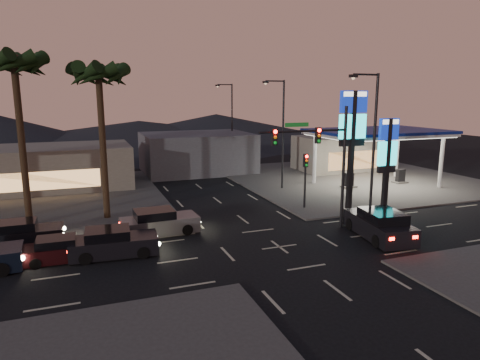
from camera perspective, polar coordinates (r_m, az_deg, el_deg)
name	(u,v)px	position (r m, az deg, el deg)	size (l,w,h in m)	color
ground	(279,247)	(25.26, 5.28, -8.88)	(140.00, 140.00, 0.00)	black
corner_lot_ne	(351,178)	(46.53, 14.52, 0.22)	(24.00, 24.00, 0.12)	#47443F
corner_lot_nw	(11,205)	(38.69, -28.27, -2.98)	(24.00, 24.00, 0.12)	#47443F
gas_station	(378,134)	(42.68, 17.93, 5.88)	(12.20, 8.20, 5.47)	silver
convenience_store	(341,153)	(51.41, 13.28, 3.49)	(10.00, 6.00, 4.00)	#726B5B
pylon_sign_tall	(352,126)	(32.90, 14.77, 6.91)	(2.20, 0.35, 9.00)	black
pylon_sign_short	(388,150)	(33.79, 19.08, 3.81)	(1.60, 0.35, 7.00)	black
traffic_signal_mast	(321,151)	(27.50, 10.75, 3.86)	(6.10, 0.39, 8.00)	black
pedestal_signal	(305,172)	(32.97, 8.72, 1.08)	(0.32, 0.39, 4.30)	black
streetlight_near	(371,143)	(28.34, 17.11, 4.77)	(2.14, 0.25, 10.00)	black
streetlight_mid	(281,128)	(39.40, 5.50, 6.90)	(2.14, 0.25, 10.00)	black
streetlight_far	(230,120)	(52.31, -1.29, 8.01)	(2.14, 0.25, 10.00)	black
palm_a	(99,84)	(30.85, -18.29, 12.10)	(4.41, 4.41, 10.86)	black
palm_b	(15,74)	(31.04, -27.81, 12.38)	(4.41, 4.41, 11.46)	black
building_far_west	(42,168)	(43.96, -24.94, 1.47)	(16.00, 8.00, 4.00)	#726B5B
building_far_mid	(197,153)	(49.34, -5.77, 3.66)	(12.00, 9.00, 4.40)	#4C4C51
hill_right	(216,127)	(85.42, -3.19, 7.09)	(50.00, 50.00, 5.00)	black
hill_center	(139,132)	(82.24, -13.26, 6.30)	(60.00, 60.00, 4.00)	black
car_lane_a_front	(113,243)	(24.62, -16.59, -8.07)	(4.88, 2.28, 1.56)	black
car_lane_a_mid	(61,250)	(24.87, -22.76, -8.58)	(4.06, 1.79, 1.31)	black
car_lane_b_front	(159,223)	(27.67, -10.79, -5.60)	(5.00, 2.28, 1.60)	slate
car_lane_b_mid	(20,235)	(28.15, -27.23, -6.48)	(4.67, 2.01, 1.51)	black
suv_station	(380,225)	(27.82, 18.11, -5.70)	(3.02, 5.61, 1.79)	black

